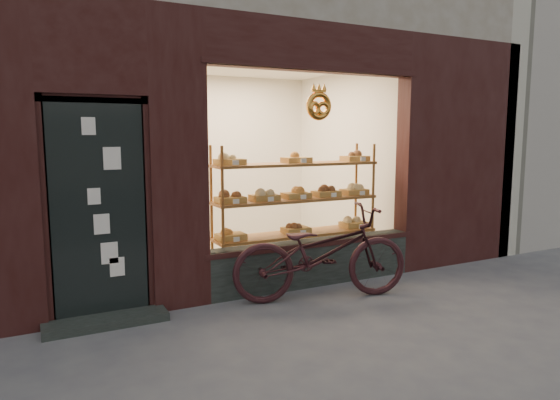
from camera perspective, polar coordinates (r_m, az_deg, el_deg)
ground at (r=4.36m, az=13.46°, el=-17.52°), size 90.00×90.00×0.00m
neighbor_right at (r=15.10m, az=29.01°, el=16.86°), size 12.00×7.00×9.00m
display_shelf at (r=6.39m, az=1.85°, el=-1.23°), size 2.20×0.45×1.70m
bicycle at (r=5.57m, az=4.75°, el=-6.06°), size 2.10×1.15×1.05m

